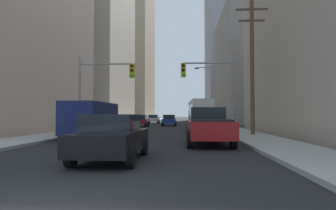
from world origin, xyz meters
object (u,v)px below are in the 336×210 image
object	(u,v)px
city_bus	(200,112)
sedan_maroon	(140,121)
pickup_truck_red	(208,126)
cargo_van_navy	(91,118)
sedan_blue	(169,120)
sedan_beige	(198,123)
sedan_silver	(154,119)
traffic_signal_near_right	(210,81)
traffic_signal_near_left	(104,81)
sedan_black	(112,137)

from	to	relation	value
city_bus	sedan_maroon	world-z (taller)	city_bus
city_bus	pickup_truck_red	world-z (taller)	city_bus
city_bus	pickup_truck_red	distance (m)	24.40
cargo_van_navy	sedan_blue	bearing A→B (deg)	81.04
sedan_beige	cargo_van_navy	bearing A→B (deg)	-133.28
city_bus	cargo_van_navy	world-z (taller)	city_bus
sedan_silver	traffic_signal_near_right	world-z (taller)	traffic_signal_near_right
sedan_maroon	sedan_silver	bearing A→B (deg)	89.82
city_bus	cargo_van_navy	distance (m)	23.17
pickup_truck_red	traffic_signal_near_left	bearing A→B (deg)	137.77
sedan_silver	sedan_blue	bearing A→B (deg)	-72.94
pickup_truck_red	cargo_van_navy	size ratio (longest dim) A/B	1.03
city_bus	sedan_maroon	distance (m)	8.30
sedan_black	sedan_maroon	distance (m)	27.03
sedan_silver	traffic_signal_near_left	world-z (taller)	traffic_signal_near_left
sedan_silver	traffic_signal_near_left	size ratio (longest dim) A/B	0.70
sedan_beige	sedan_silver	size ratio (longest dim) A/B	1.00
traffic_signal_near_left	sedan_maroon	bearing A→B (deg)	87.89
sedan_blue	sedan_silver	world-z (taller)	same
traffic_signal_near_right	sedan_black	bearing A→B (deg)	-109.03
sedan_black	sedan_beige	bearing A→B (deg)	77.20
city_bus	traffic_signal_near_left	distance (m)	19.56
sedan_silver	pickup_truck_red	bearing A→B (deg)	-79.29
cargo_van_navy	traffic_signal_near_left	bearing A→B (deg)	96.30
pickup_truck_red	traffic_signal_near_right	bearing A→B (deg)	84.53
pickup_truck_red	sedan_maroon	size ratio (longest dim) A/B	1.29
sedan_blue	city_bus	bearing A→B (deg)	-8.16
traffic_signal_near_right	city_bus	bearing A→B (deg)	89.63
sedan_maroon	sedan_blue	size ratio (longest dim) A/B	0.99
sedan_beige	traffic_signal_near_right	distance (m)	4.56
sedan_black	traffic_signal_near_right	xyz separation A→B (m)	(4.22, 12.23, 3.28)
pickup_truck_red	sedan_maroon	distance (m)	22.41
pickup_truck_red	sedan_blue	xyz separation A→B (m)	(-3.42, 24.97, -0.16)
city_bus	sedan_silver	size ratio (longest dim) A/B	2.75
sedan_blue	traffic_signal_near_right	xyz separation A→B (m)	(4.06, -18.24, 3.28)
sedan_black	sedan_blue	world-z (taller)	same
sedan_beige	sedan_silver	distance (m)	27.13
sedan_blue	traffic_signal_near_left	size ratio (longest dim) A/B	0.71
pickup_truck_red	sedan_beige	xyz separation A→B (m)	(-0.09, 9.81, -0.16)
pickup_truck_red	sedan_maroon	world-z (taller)	pickup_truck_red
cargo_van_navy	pickup_truck_red	bearing A→B (deg)	-20.00
pickup_truck_red	traffic_signal_near_right	xyz separation A→B (m)	(0.64, 6.73, 3.12)
sedan_black	traffic_signal_near_left	distance (m)	13.24
sedan_black	sedan_maroon	xyz separation A→B (m)	(-3.30, 26.83, 0.00)
sedan_blue	sedan_maroon	bearing A→B (deg)	-133.57
sedan_maroon	traffic_signal_near_left	distance (m)	14.98
traffic_signal_near_right	pickup_truck_red	bearing A→B (deg)	-95.47
sedan_blue	traffic_signal_near_right	size ratio (longest dim) A/B	0.71
sedan_maroon	sedan_blue	distance (m)	5.02
cargo_van_navy	sedan_maroon	bearing A→B (deg)	89.77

